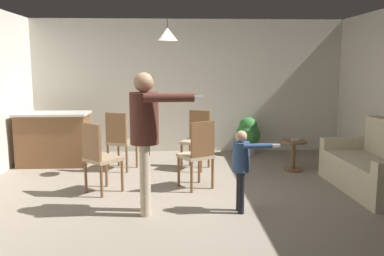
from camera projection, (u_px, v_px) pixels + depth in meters
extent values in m
plane|color=gray|center=(196.00, 200.00, 5.47)|extent=(7.68, 7.68, 0.00)
cube|color=silver|center=(188.00, 86.00, 8.42)|extent=(6.40, 0.10, 2.70)
cube|color=beige|center=(372.00, 176.00, 5.82)|extent=(0.90, 1.47, 0.45)
cube|color=beige|center=(347.00, 157.00, 6.61)|extent=(0.86, 0.21, 0.63)
cylinder|color=brown|center=(365.00, 174.00, 6.67)|extent=(0.05, 0.05, 0.06)
cylinder|color=brown|center=(379.00, 209.00, 5.04)|extent=(0.05, 0.05, 0.06)
cylinder|color=brown|center=(327.00, 175.00, 6.62)|extent=(0.05, 0.05, 0.06)
cube|color=brown|center=(54.00, 140.00, 7.32)|extent=(1.20, 0.60, 0.91)
cube|color=beige|center=(52.00, 114.00, 7.25)|extent=(1.26, 0.66, 0.04)
cylinder|color=brown|center=(294.00, 142.00, 6.91)|extent=(0.44, 0.44, 0.03)
cylinder|color=brown|center=(293.00, 157.00, 6.95)|extent=(0.06, 0.06, 0.49)
cylinder|color=brown|center=(293.00, 170.00, 6.98)|extent=(0.31, 0.31, 0.03)
cylinder|color=tan|center=(145.00, 177.00, 5.01)|extent=(0.13, 0.13, 0.86)
cylinder|color=tan|center=(145.00, 181.00, 4.83)|extent=(0.13, 0.13, 0.86)
cylinder|color=#4C261E|center=(144.00, 118.00, 4.81)|extent=(0.34, 0.34, 0.61)
sphere|color=#9E7556|center=(144.00, 82.00, 4.74)|extent=(0.23, 0.23, 0.23)
cylinder|color=#4C261E|center=(145.00, 119.00, 5.01)|extent=(0.10, 0.10, 0.57)
cylinder|color=#4C261E|center=(169.00, 98.00, 4.60)|extent=(0.58, 0.13, 0.10)
cube|color=white|center=(197.00, 98.00, 4.63)|extent=(0.13, 0.04, 0.04)
cylinder|color=black|center=(239.00, 190.00, 5.04)|extent=(0.07, 0.07, 0.51)
cylinder|color=black|center=(241.00, 193.00, 4.93)|extent=(0.07, 0.07, 0.51)
cylinder|color=navy|center=(241.00, 157.00, 4.92)|extent=(0.20, 0.20, 0.36)
sphere|color=tan|center=(241.00, 136.00, 4.88)|extent=(0.14, 0.14, 0.14)
cylinder|color=navy|center=(239.00, 156.00, 5.03)|extent=(0.06, 0.06, 0.34)
cylinder|color=navy|center=(258.00, 146.00, 4.80)|extent=(0.34, 0.08, 0.06)
cube|color=white|center=(274.00, 146.00, 4.82)|extent=(0.13, 0.04, 0.04)
cylinder|color=brown|center=(192.00, 177.00, 5.75)|extent=(0.04, 0.04, 0.45)
cylinder|color=brown|center=(213.00, 174.00, 5.94)|extent=(0.04, 0.04, 0.45)
cylinder|color=brown|center=(179.00, 172.00, 6.05)|extent=(0.04, 0.04, 0.45)
cylinder|color=brown|center=(199.00, 168.00, 6.24)|extent=(0.04, 0.04, 0.45)
cube|color=tan|center=(196.00, 156.00, 5.95)|extent=(0.57, 0.57, 0.05)
cube|color=brown|center=(203.00, 139.00, 5.75)|extent=(0.35, 0.22, 0.50)
cylinder|color=brown|center=(108.00, 158.00, 6.94)|extent=(0.04, 0.04, 0.45)
cylinder|color=brown|center=(127.00, 159.00, 6.82)|extent=(0.04, 0.04, 0.45)
cylinder|color=brown|center=(119.00, 154.00, 7.28)|extent=(0.04, 0.04, 0.45)
cylinder|color=brown|center=(137.00, 155.00, 7.16)|extent=(0.04, 0.04, 0.45)
cube|color=#997F60|center=(122.00, 142.00, 7.01)|extent=(0.55, 0.55, 0.05)
cube|color=brown|center=(116.00, 128.00, 6.79)|extent=(0.37, 0.18, 0.50)
cylinder|color=brown|center=(86.00, 177.00, 5.77)|extent=(0.04, 0.04, 0.45)
cylinder|color=brown|center=(101.00, 181.00, 5.53)|extent=(0.04, 0.04, 0.45)
cylinder|color=brown|center=(106.00, 172.00, 6.04)|extent=(0.04, 0.04, 0.45)
cylinder|color=brown|center=(122.00, 176.00, 5.80)|extent=(0.04, 0.04, 0.45)
cube|color=#997F60|center=(103.00, 159.00, 5.75)|extent=(0.59, 0.59, 0.05)
cube|color=brown|center=(91.00, 142.00, 5.56)|extent=(0.30, 0.29, 0.50)
cylinder|color=brown|center=(209.00, 155.00, 7.16)|extent=(0.04, 0.04, 0.45)
cylinder|color=brown|center=(190.00, 153.00, 7.31)|extent=(0.04, 0.04, 0.45)
cylinder|color=brown|center=(201.00, 159.00, 6.84)|extent=(0.04, 0.04, 0.45)
cylinder|color=brown|center=(181.00, 157.00, 6.98)|extent=(0.04, 0.04, 0.45)
cube|color=tan|center=(195.00, 142.00, 7.03)|extent=(0.56, 0.56, 0.05)
cube|color=brown|center=(200.00, 125.00, 7.16)|extent=(0.36, 0.20, 0.50)
cylinder|color=#B7B2AD|center=(248.00, 149.00, 8.24)|extent=(0.29, 0.29, 0.23)
sphere|color=#387F3D|center=(248.00, 135.00, 8.19)|extent=(0.49, 0.49, 0.49)
sphere|color=#387F3D|center=(248.00, 126.00, 8.17)|extent=(0.37, 0.37, 0.37)
cube|color=white|center=(295.00, 140.00, 6.91)|extent=(0.13, 0.04, 0.04)
cone|color=silver|center=(167.00, 34.00, 6.28)|extent=(0.32, 0.32, 0.20)
cylinder|color=black|center=(167.00, 16.00, 6.24)|extent=(0.01, 0.01, 0.36)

